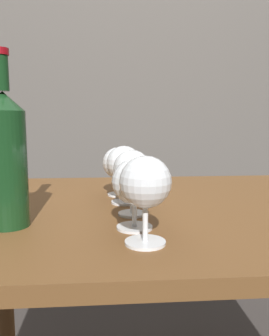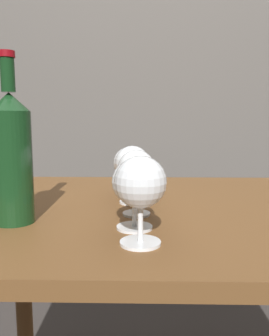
{
  "view_description": "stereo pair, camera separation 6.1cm",
  "coord_description": "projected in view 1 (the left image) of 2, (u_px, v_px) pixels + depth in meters",
  "views": [
    {
      "loc": [
        -0.14,
        -0.78,
        0.98
      ],
      "look_at": [
        -0.09,
        -0.18,
        0.89
      ],
      "focal_mm": 36.3,
      "sensor_mm": 36.0,
      "label": 1
    },
    {
      "loc": [
        -0.08,
        -0.79,
        0.98
      ],
      "look_at": [
        -0.09,
        -0.18,
        0.89
      ],
      "focal_mm": 36.3,
      "sensor_mm": 36.0,
      "label": 2
    }
  ],
  "objects": [
    {
      "name": "wine_glass_port",
      "position": [
        134.0,
        184.0,
        0.62
      ],
      "size": [
        0.08,
        0.08,
        0.13
      ],
      "color": "white",
      "rests_on": "dining_table"
    },
    {
      "name": "back_wall",
      "position": [
        132.0,
        61.0,
        1.89
      ],
      "size": [
        5.0,
        0.08,
        2.6
      ],
      "primitive_type": "cube",
      "color": "#59544F",
      "rests_on": "ground_plane"
    },
    {
      "name": "wine_glass_chardonnay",
      "position": [
        132.0,
        170.0,
        0.71
      ],
      "size": [
        0.08,
        0.08,
        0.14
      ],
      "color": "white",
      "rests_on": "dining_table"
    },
    {
      "name": "wine_glass_amber",
      "position": [
        118.0,
        163.0,
        0.89
      ],
      "size": [
        0.08,
        0.08,
        0.13
      ],
      "color": "white",
      "rests_on": "dining_table"
    },
    {
      "name": "wine_glass_pinot",
      "position": [
        124.0,
        164.0,
        0.81
      ],
      "size": [
        0.08,
        0.08,
        0.14
      ],
      "color": "white",
      "rests_on": "dining_table"
    },
    {
      "name": "wine_glass_white",
      "position": [
        145.0,
        184.0,
        0.54
      ],
      "size": [
        0.08,
        0.08,
        0.14
      ],
      "color": "white",
      "rests_on": "dining_table"
    },
    {
      "name": "wine_bottle",
      "position": [
        6.0,
        157.0,
        0.62
      ],
      "size": [
        0.08,
        0.08,
        0.33
      ],
      "color": "#143819",
      "rests_on": "dining_table"
    },
    {
      "name": "dining_table",
      "position": [
        165.0,
        251.0,
        0.83
      ],
      "size": [
        1.11,
        0.77,
        0.77
      ],
      "color": "brown",
      "rests_on": "ground_plane"
    }
  ]
}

